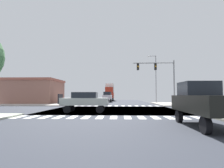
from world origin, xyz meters
TOP-DOWN VIEW (x-y plane):
  - ground at (0.00, 0.00)m, footprint 90.00×90.00m
  - sidewalk_corner_ne at (13.00, 12.00)m, footprint 12.00×12.00m
  - sidewalk_corner_nw at (-13.00, 12.00)m, footprint 12.00×12.00m
  - crosswalk_near at (-0.25, -7.30)m, footprint 13.50×2.00m
  - crosswalk_far at (-0.25, 7.30)m, footprint 13.50×2.00m
  - traffic_signal_mast at (6.48, 7.08)m, footprint 6.13×0.55m
  - street_lamp at (7.73, 16.43)m, footprint 1.78×0.32m
  - bank_building at (-18.05, 15.06)m, footprint 15.76×8.97m
  - suv_nearside_1 at (-2.00, 22.88)m, footprint 1.96×4.60m
  - sedan_farside_1 at (-5.00, 16.04)m, footprint 1.80×4.30m
  - sedan_crossing_2 at (-2.54, -3.50)m, footprint 4.30×1.80m
  - pickup_queued_1 at (5.00, -11.21)m, footprint 2.00×5.10m
  - suv_leading_2 at (-2.00, 39.96)m, footprint 1.96×4.60m
  - box_truck_outer_1 at (-2.00, 33.07)m, footprint 2.40×7.20m

SIDE VIEW (x-z plane):
  - ground at x=0.00m, z-range -0.05..0.00m
  - crosswalk_near at x=-0.25m, z-range 0.00..0.01m
  - crosswalk_far at x=-0.25m, z-range 0.00..0.01m
  - sidewalk_corner_ne at x=13.00m, z-range 0.00..0.14m
  - sidewalk_corner_nw at x=-13.00m, z-range 0.00..0.14m
  - sedan_farside_1 at x=-5.00m, z-range 0.18..2.06m
  - sedan_crossing_2 at x=-2.54m, z-range 0.18..2.06m
  - pickup_queued_1 at x=5.00m, z-range 0.12..2.47m
  - suv_nearside_1 at x=-2.00m, z-range 0.22..2.56m
  - suv_leading_2 at x=-2.00m, z-range 0.22..2.56m
  - bank_building at x=-18.05m, z-range 0.01..4.64m
  - box_truck_outer_1 at x=-2.00m, z-range 0.14..4.99m
  - traffic_signal_mast at x=6.48m, z-range 1.60..8.38m
  - street_lamp at x=7.73m, z-range 0.82..10.24m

